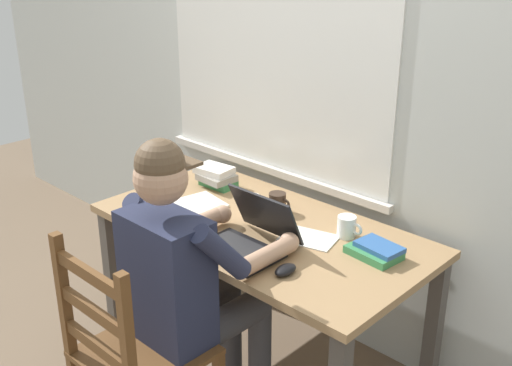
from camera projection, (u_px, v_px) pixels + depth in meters
name	position (u px, v px, depth m)	size (l,w,h in m)	color
ground_plane	(260.00, 360.00, 2.94)	(8.00, 8.00, 0.00)	brown
back_wall	(331.00, 75.00, 2.77)	(6.00, 0.08, 2.60)	beige
desk	(261.00, 244.00, 2.70)	(1.47, 0.77, 0.71)	#9E7A51
seated_person	(189.00, 275.00, 2.33)	(0.50, 0.60, 1.25)	#232842
wooden_chair	(133.00, 357.00, 2.23)	(0.42, 0.42, 0.95)	brown
laptop	(249.00, 236.00, 2.47)	(0.33, 0.33, 0.22)	black
computer_mouse	(285.00, 270.00, 2.29)	(0.06, 0.10, 0.03)	black
coffee_mug_white	(347.00, 227.00, 2.56)	(0.12, 0.08, 0.09)	white
coffee_mug_dark	(278.00, 202.00, 2.79)	(0.12, 0.08, 0.09)	#38281E
coffee_mug_spare	(252.00, 205.00, 2.76)	(0.12, 0.08, 0.09)	white
book_stack_main	(216.00, 176.00, 3.07)	(0.21, 0.15, 0.10)	#38844C
book_stack_side	(375.00, 251.00, 2.41)	(0.21, 0.16, 0.05)	#38844C
paper_pile_near_laptop	(309.00, 238.00, 2.56)	(0.23, 0.16, 0.00)	silver
paper_pile_back_corner	(173.00, 209.00, 2.82)	(0.25, 0.14, 0.01)	white
paper_pile_side	(199.00, 204.00, 2.88)	(0.21, 0.20, 0.01)	silver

